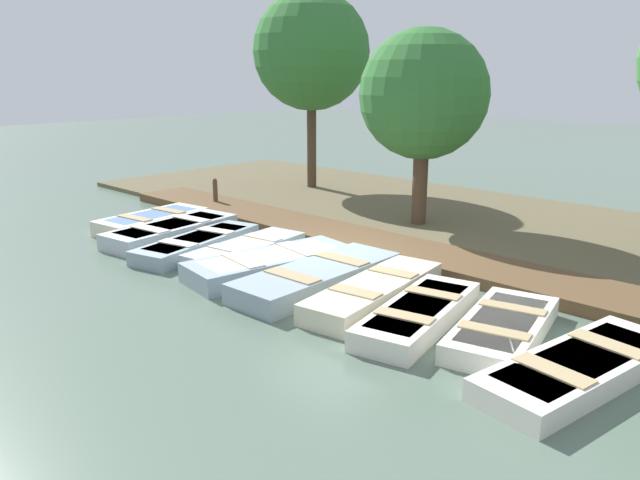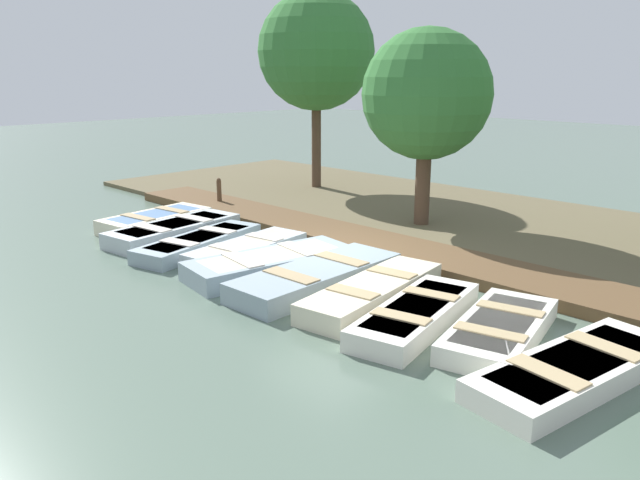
% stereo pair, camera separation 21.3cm
% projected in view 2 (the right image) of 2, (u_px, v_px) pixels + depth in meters
% --- Properties ---
extents(ground_plane, '(80.00, 80.00, 0.00)m').
position_uv_depth(ground_plane, '(329.00, 263.00, 13.07)').
color(ground_plane, '#566B5B').
extents(shore_bank, '(8.00, 24.00, 0.13)m').
position_uv_depth(shore_bank, '(460.00, 220.00, 16.48)').
color(shore_bank, brown).
rests_on(shore_bank, ground_plane).
extents(dock_walkway, '(1.59, 17.22, 0.23)m').
position_uv_depth(dock_walkway, '(374.00, 244.00, 14.04)').
color(dock_walkway, brown).
rests_on(dock_walkway, ground_plane).
extents(rowboat_0, '(2.93, 1.50, 0.41)m').
position_uv_depth(rowboat_0, '(155.00, 221.00, 15.89)').
color(rowboat_0, beige).
rests_on(rowboat_0, ground_plane).
extents(rowboat_1, '(3.44, 1.55, 0.40)m').
position_uv_depth(rowboat_1, '(174.00, 230.00, 14.91)').
color(rowboat_1, '#B2BCC1').
rests_on(rowboat_1, ground_plane).
extents(rowboat_2, '(3.42, 1.72, 0.34)m').
position_uv_depth(rowboat_2, '(199.00, 243.00, 13.96)').
color(rowboat_2, '#8C9EA8').
rests_on(rowboat_2, ground_plane).
extents(rowboat_3, '(3.03, 1.38, 0.36)m').
position_uv_depth(rowboat_3, '(247.00, 250.00, 13.39)').
color(rowboat_3, '#B2BCC1').
rests_on(rowboat_3, ground_plane).
extents(rowboat_4, '(3.57, 1.77, 0.40)m').
position_uv_depth(rowboat_4, '(271.00, 263.00, 12.38)').
color(rowboat_4, '#8C9EA8').
rests_on(rowboat_4, ground_plane).
extents(rowboat_5, '(3.62, 1.32, 0.41)m').
position_uv_depth(rowboat_5, '(317.00, 277.00, 11.56)').
color(rowboat_5, '#8C9EA8').
rests_on(rowboat_5, ground_plane).
extents(rowboat_6, '(3.46, 1.42, 0.39)m').
position_uv_depth(rowboat_6, '(373.00, 292.00, 10.81)').
color(rowboat_6, beige).
rests_on(rowboat_6, ground_plane).
extents(rowboat_7, '(3.18, 1.60, 0.36)m').
position_uv_depth(rowboat_7, '(416.00, 314.00, 9.84)').
color(rowboat_7, silver).
rests_on(rowboat_7, ground_plane).
extents(rowboat_8, '(2.92, 1.69, 0.34)m').
position_uv_depth(rowboat_8, '(500.00, 330.00, 9.29)').
color(rowboat_8, silver).
rests_on(rowboat_8, ground_plane).
extents(rowboat_9, '(3.48, 1.62, 0.33)m').
position_uv_depth(rowboat_9, '(576.00, 369.00, 8.06)').
color(rowboat_9, silver).
rests_on(rowboat_9, ground_plane).
extents(mooring_post_near, '(0.14, 0.14, 0.91)m').
position_uv_depth(mooring_post_near, '(219.00, 193.00, 18.06)').
color(mooring_post_near, brown).
rests_on(mooring_post_near, ground_plane).
extents(park_tree_far_left, '(3.74, 3.74, 6.36)m').
position_uv_depth(park_tree_far_left, '(316.00, 52.00, 19.80)').
color(park_tree_far_left, '#4C3828').
rests_on(park_tree_far_left, ground_plane).
extents(park_tree_left, '(3.16, 3.16, 4.92)m').
position_uv_depth(park_tree_left, '(427.00, 95.00, 15.04)').
color(park_tree_left, '#4C3828').
rests_on(park_tree_left, ground_plane).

